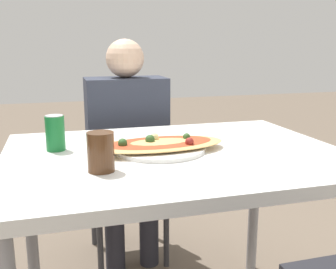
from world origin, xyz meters
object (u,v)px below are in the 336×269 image
Objects in this scene: chair_far_seated at (124,165)px; drink_glass at (101,152)px; dining_table at (176,173)px; soda_can at (55,133)px; pizza_main at (160,145)px; person_seated at (127,135)px.

drink_glass reaches higher than chair_far_seated.
dining_table is 0.44m from soda_can.
soda_can is (-0.35, -0.63, 0.33)m from chair_far_seated.
chair_far_seated is (-0.06, 0.76, -0.19)m from dining_table.
dining_table is at bearing -17.72° from soda_can.
drink_glass reaches higher than pizza_main.
soda_can reaches higher than dining_table.
chair_far_seated reaches higher than pizza_main.
pizza_main is 0.29m from drink_glass.
dining_table is 0.11m from pizza_main.
pizza_main is 3.81× the size of soda_can.
drink_glass is (-0.28, -0.15, 0.14)m from dining_table.
chair_far_seated is 7.33× the size of drink_glass.
drink_glass is at bearing -65.82° from soda_can.
chair_far_seated is 6.87× the size of soda_can.
dining_table is 1.36× the size of chair_far_seated.
pizza_main is at bearing 90.27° from chair_far_seated.
dining_table is 0.66m from person_seated.
drink_glass is at bearing 74.79° from person_seated.
soda_can is 1.07× the size of drink_glass.
dining_table is at bearing -22.74° from pizza_main.
chair_far_seated is at bearing -90.00° from person_seated.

